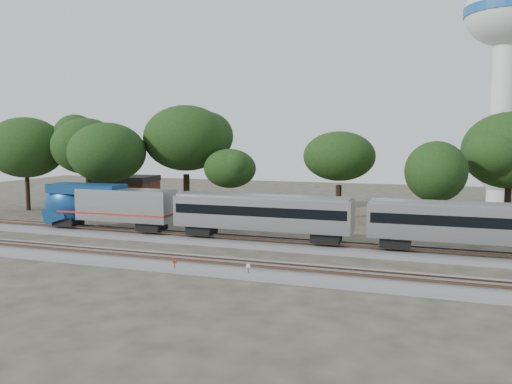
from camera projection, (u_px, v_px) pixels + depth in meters
ground at (194, 254)px, 45.52m from camera, size 160.00×160.00×0.00m
track_far at (220, 240)px, 51.15m from camera, size 160.00×5.00×0.73m
track_near at (173, 262)px, 41.73m from camera, size 160.00×5.00×0.73m
switch_stand_red at (175, 264)px, 39.03m from camera, size 0.35×0.10×1.11m
switch_stand_white at (248, 269)px, 37.76m from camera, size 0.34×0.08×1.08m
switch_lever at (243, 274)px, 38.17m from camera, size 0.56×0.42×0.30m
water_tower at (506, 36)px, 78.83m from camera, size 13.04×13.04×36.09m
brick_building at (125, 190)px, 80.30m from camera, size 10.24×7.68×4.63m
tree_0 at (26, 148)px, 73.10m from camera, size 9.42×9.42×13.27m
tree_1 at (87, 146)px, 71.52m from camera, size 9.63×9.63×13.57m
tree_2 at (107, 153)px, 64.35m from camera, size 8.91×8.91×12.56m
tree_3 at (186, 138)px, 67.48m from camera, size 10.79×10.79×15.21m
tree_4 at (230, 169)px, 63.20m from camera, size 6.90×6.90×9.72m
tree_5 at (339, 156)px, 65.22m from camera, size 8.40×8.40×11.84m
tree_6 at (436, 172)px, 57.17m from camera, size 6.88×6.88×9.71m
tree_7 at (510, 150)px, 61.64m from camera, size 9.26×9.26×13.05m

